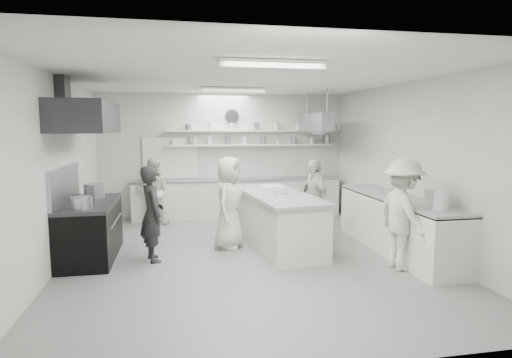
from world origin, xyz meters
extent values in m
cube|color=#999999|center=(0.00, 0.00, -0.01)|extent=(6.00, 7.00, 0.02)
cube|color=silver|center=(0.00, 0.00, 3.01)|extent=(6.00, 7.00, 0.02)
cube|color=silver|center=(0.00, 3.50, 1.50)|extent=(6.00, 0.04, 3.00)
cube|color=silver|center=(0.00, -3.50, 1.50)|extent=(6.00, 0.04, 3.00)
cube|color=silver|center=(-3.00, 0.00, 1.50)|extent=(0.04, 7.00, 3.00)
cube|color=silver|center=(3.00, 0.00, 1.50)|extent=(0.04, 7.00, 3.00)
cube|color=black|center=(-2.60, 0.40, 0.45)|extent=(0.80, 1.80, 0.90)
cube|color=#2F2F33|center=(-2.60, 0.40, 2.35)|extent=(0.85, 2.00, 0.50)
cube|color=silver|center=(0.30, 3.20, 0.46)|extent=(5.00, 0.60, 0.92)
cube|color=silver|center=(0.70, 3.37, 1.75)|extent=(4.20, 0.26, 0.04)
cube|color=silver|center=(0.70, 3.37, 2.10)|extent=(4.20, 0.26, 0.04)
cube|color=black|center=(-1.30, 3.48, 1.45)|extent=(1.30, 0.04, 1.00)
cylinder|color=silver|center=(0.20, 3.46, 2.45)|extent=(0.32, 0.05, 0.32)
cube|color=silver|center=(2.65, -0.20, 0.47)|extent=(0.74, 3.30, 0.94)
cube|color=#9CA0A5|center=(2.00, 2.40, 2.30)|extent=(0.30, 1.60, 0.40)
cube|color=silver|center=(0.00, -1.80, 2.94)|extent=(1.30, 0.25, 0.10)
cube|color=silver|center=(0.00, 1.80, 2.94)|extent=(1.30, 0.25, 0.10)
cube|color=silver|center=(0.64, 0.50, 0.47)|extent=(1.23, 2.64, 0.94)
cylinder|color=#9CA0A5|center=(-2.60, 0.87, 1.05)|extent=(0.35, 0.35, 0.29)
imported|color=black|center=(-1.57, 0.06, 0.79)|extent=(0.52, 0.65, 1.57)
imported|color=beige|center=(-1.70, 2.79, 0.75)|extent=(0.77, 0.62, 1.50)
imported|color=beige|center=(-0.24, 0.58, 0.83)|extent=(0.84, 0.97, 1.67)
imported|color=beige|center=(1.46, 0.85, 0.79)|extent=(0.57, 0.98, 1.58)
imported|color=beige|center=(2.24, -1.08, 0.86)|extent=(0.69, 1.14, 1.73)
imported|color=#9CA0A5|center=(0.70, 0.53, 0.97)|extent=(0.32, 0.32, 0.07)
imported|color=silver|center=(0.50, -0.18, 0.96)|extent=(0.21, 0.21, 0.05)
imported|color=silver|center=(2.69, -0.11, 0.97)|extent=(0.29, 0.29, 0.06)
camera|label=1|loc=(-1.17, -6.91, 2.20)|focal=29.66mm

